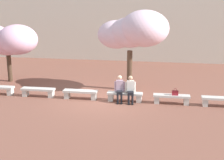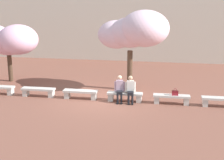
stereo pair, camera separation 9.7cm
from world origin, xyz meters
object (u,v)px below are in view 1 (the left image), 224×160
Objects in this scene: stone_bench_center at (80,93)px; cherry_tree_main at (134,31)px; cherry_tree_secondary at (9,40)px; person_seated_left at (120,88)px; stone_bench_near_east at (125,95)px; stone_bench_far_east at (221,100)px; stone_bench_east_end at (172,98)px; stone_bench_near_west at (38,91)px; handbag at (175,93)px; person_seated_right at (130,88)px.

cherry_tree_main reaches higher than stone_bench_center.
person_seated_left is at bearing -20.41° from cherry_tree_secondary.
stone_bench_far_east is (4.49, 0.00, 0.00)m from stone_bench_near_east.
stone_bench_east_end is 4.11m from cherry_tree_main.
stone_bench_near_west and stone_bench_near_east have the same top height.
cherry_tree_secondary reaches higher than person_seated_left.
stone_bench_center is 4.30m from cherry_tree_main.
person_seated_left is at bearing -179.48° from handbag.
person_seated_right is 3.27m from cherry_tree_main.
stone_bench_near_east is at bearing 0.00° from stone_bench_near_west.
stone_bench_east_end is 5.12× the size of handbag.
stone_bench_center is 0.40× the size of cherry_tree_main.
person_seated_right is 0.30× the size of cherry_tree_main.
handbag is (2.65, 0.02, -0.12)m from person_seated_left.
person_seated_left is at bearing -168.22° from stone_bench_near_east.
cherry_tree_secondary reaches higher than handbag.
stone_bench_east_end is at bearing 1.21° from person_seated_left.
person_seated_right is (4.76, -0.05, 0.40)m from stone_bench_near_west.
handbag is (6.89, -0.03, 0.28)m from stone_bench_near_west.
stone_bench_east_end is 1.00× the size of stone_bench_far_east.
cherry_tree_main is at bearing -4.26° from cherry_tree_secondary.
stone_bench_near_east is 1.00× the size of stone_bench_east_end.
person_seated_left is 0.35× the size of cherry_tree_secondary.
stone_bench_near_east is 3.56m from cherry_tree_main.
stone_bench_east_end is at bearing 0.00° from stone_bench_near_east.
stone_bench_center is at bearing -140.35° from cherry_tree_main.
stone_bench_near_east is 5.12× the size of handbag.
stone_bench_center is (2.24, 0.00, 0.00)m from stone_bench_near_west.
person_seated_left is at bearing -101.71° from cherry_tree_main.
stone_bench_near_west is at bearing 179.29° from person_seated_left.
cherry_tree_main is at bearing 85.06° from stone_bench_near_east.
stone_bench_near_west is 1.34× the size of person_seated_left.
stone_bench_center is 2.03m from person_seated_left.
cherry_tree_secondary is (-9.52, 2.56, 2.25)m from stone_bench_east_end.
stone_bench_near_west is 1.00× the size of stone_bench_center.
stone_bench_east_end is 0.40× the size of cherry_tree_main.
stone_bench_center and stone_bench_near_east have the same top height.
cherry_tree_secondary reaches higher than stone_bench_near_west.
stone_bench_far_east is 4.23m from person_seated_right.
person_seated_left reaches higher than stone_bench_near_west.
cherry_tree_main is (-0.10, 2.06, 2.54)m from person_seated_right.
cherry_tree_main reaches higher than cherry_tree_secondary.
cherry_tree_secondary reaches higher than stone_bench_far_east.
stone_bench_center and stone_bench_east_end have the same top height.
cherry_tree_main is at bearing 23.26° from stone_bench_near_west.
stone_bench_center is 2.24m from stone_bench_near_east.
stone_bench_near_east is at bearing 180.00° from stone_bench_far_east.
stone_bench_center is at bearing 180.00° from stone_bench_far_east.
stone_bench_far_east is 1.34× the size of person_seated_right.
handbag is 0.09× the size of cherry_tree_secondary.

